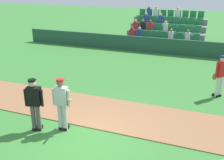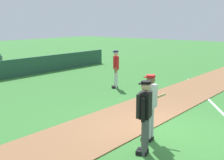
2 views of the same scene
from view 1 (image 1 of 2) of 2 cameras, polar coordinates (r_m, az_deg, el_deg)
ground_plane at (r=8.55m, az=-5.12°, el=-11.73°), size 80.00×80.00×0.00m
infield_dirt_path at (r=9.80m, az=-1.00°, el=-7.01°), size 28.00×2.40×0.03m
dugout_fence at (r=17.97m, az=10.10°, el=7.26°), size 20.00×0.16×1.02m
stadium_bleachers at (r=20.13m, az=11.39°, el=9.32°), size 5.55×3.80×2.70m
batter_grey_jersey at (r=8.50m, az=-10.70°, el=-4.78°), size 0.72×0.76×1.76m
umpire_home_plate at (r=8.67m, az=-16.28°, el=-4.53°), size 0.56×0.40×1.76m
runner_red_jersey at (r=11.64m, az=22.20°, el=1.03°), size 0.56×0.50×1.76m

